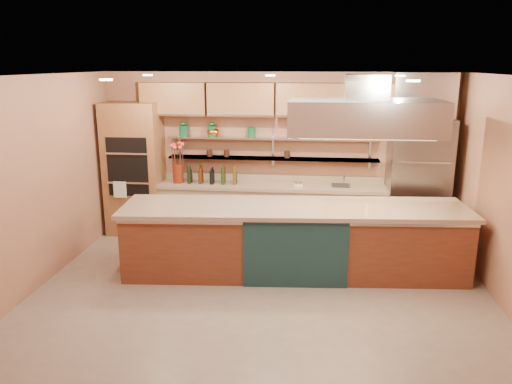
# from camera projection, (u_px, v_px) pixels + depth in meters

# --- Properties ---
(floor) EXTENTS (6.00, 5.00, 0.02)m
(floor) POSITION_uv_depth(u_px,v_px,m) (261.00, 292.00, 6.63)
(floor) COLOR gray
(floor) RESTS_ON ground
(ceiling) EXTENTS (6.00, 5.00, 0.02)m
(ceiling) POSITION_uv_depth(u_px,v_px,m) (262.00, 75.00, 5.92)
(ceiling) COLOR black
(ceiling) RESTS_ON wall_back
(wall_back) EXTENTS (6.00, 0.04, 2.80)m
(wall_back) POSITION_uv_depth(u_px,v_px,m) (276.00, 154.00, 8.68)
(wall_back) COLOR #A66B4E
(wall_back) RESTS_ON floor
(wall_front) EXTENTS (6.00, 0.04, 2.80)m
(wall_front) POSITION_uv_depth(u_px,v_px,m) (230.00, 268.00, 3.87)
(wall_front) COLOR #A66B4E
(wall_front) RESTS_ON floor
(wall_left) EXTENTS (0.04, 5.00, 2.80)m
(wall_left) POSITION_uv_depth(u_px,v_px,m) (36.00, 183.00, 6.59)
(wall_left) COLOR #A66B4E
(wall_left) RESTS_ON floor
(wall_right) EXTENTS (0.04, 5.00, 2.80)m
(wall_right) POSITION_uv_depth(u_px,v_px,m) (511.00, 196.00, 5.95)
(wall_right) COLOR #A66B4E
(wall_right) RESTS_ON floor
(oven_stack) EXTENTS (0.95, 0.64, 2.30)m
(oven_stack) POSITION_uv_depth(u_px,v_px,m) (135.00, 169.00, 8.70)
(oven_stack) COLOR #945B35
(oven_stack) RESTS_ON floor
(refrigerator) EXTENTS (0.95, 0.72, 2.10)m
(refrigerator) POSITION_uv_depth(u_px,v_px,m) (417.00, 182.00, 8.17)
(refrigerator) COLOR gray
(refrigerator) RESTS_ON floor
(back_counter) EXTENTS (3.84, 0.64, 0.93)m
(back_counter) POSITION_uv_depth(u_px,v_px,m) (271.00, 211.00, 8.63)
(back_counter) COLOR tan
(back_counter) RESTS_ON floor
(wall_shelf_lower) EXTENTS (3.60, 0.26, 0.03)m
(wall_shelf_lower) POSITION_uv_depth(u_px,v_px,m) (273.00, 158.00, 8.57)
(wall_shelf_lower) COLOR silver
(wall_shelf_lower) RESTS_ON wall_back
(wall_shelf_upper) EXTENTS (3.60, 0.26, 0.03)m
(wall_shelf_upper) POSITION_uv_depth(u_px,v_px,m) (273.00, 138.00, 8.48)
(wall_shelf_upper) COLOR silver
(wall_shelf_upper) RESTS_ON wall_back
(upper_cabinets) EXTENTS (4.60, 0.36, 0.55)m
(upper_cabinets) POSITION_uv_depth(u_px,v_px,m) (276.00, 100.00, 8.27)
(upper_cabinets) COLOR #945B35
(upper_cabinets) RESTS_ON wall_back
(range_hood) EXTENTS (2.00, 1.00, 0.45)m
(range_hood) POSITION_uv_depth(u_px,v_px,m) (365.00, 117.00, 6.59)
(range_hood) COLOR silver
(range_hood) RESTS_ON ceiling
(ceiling_downlights) EXTENTS (4.00, 2.80, 0.02)m
(ceiling_downlights) POSITION_uv_depth(u_px,v_px,m) (264.00, 77.00, 6.12)
(ceiling_downlights) COLOR #FFE5A5
(ceiling_downlights) RESTS_ON ceiling
(island) EXTENTS (4.82, 1.39, 0.99)m
(island) POSITION_uv_depth(u_px,v_px,m) (294.00, 239.00, 7.13)
(island) COLOR brown
(island) RESTS_ON floor
(flower_vase) EXTENTS (0.20, 0.20, 0.33)m
(flower_vase) POSITION_uv_depth(u_px,v_px,m) (178.00, 174.00, 8.60)
(flower_vase) COLOR maroon
(flower_vase) RESTS_ON back_counter
(oil_bottle_cluster) EXTENTS (0.93, 0.37, 0.29)m
(oil_bottle_cluster) POSITION_uv_depth(u_px,v_px,m) (212.00, 175.00, 8.54)
(oil_bottle_cluster) COLOR black
(oil_bottle_cluster) RESTS_ON back_counter
(kitchen_scale) EXTENTS (0.18, 0.16, 0.08)m
(kitchen_scale) POSITION_uv_depth(u_px,v_px,m) (299.00, 183.00, 8.41)
(kitchen_scale) COLOR silver
(kitchen_scale) RESTS_ON back_counter
(bar_faucet) EXTENTS (0.03, 0.03, 0.20)m
(bar_faucet) POSITION_uv_depth(u_px,v_px,m) (344.00, 180.00, 8.41)
(bar_faucet) COLOR silver
(bar_faucet) RESTS_ON back_counter
(copper_kettle) EXTENTS (0.23, 0.23, 0.14)m
(copper_kettle) POSITION_uv_depth(u_px,v_px,m) (214.00, 132.00, 8.57)
(copper_kettle) COLOR #CC722F
(copper_kettle) RESTS_ON wall_shelf_upper
(green_canister) EXTENTS (0.16, 0.16, 0.16)m
(green_canister) POSITION_uv_depth(u_px,v_px,m) (251.00, 132.00, 8.50)
(green_canister) COLOR #104B25
(green_canister) RESTS_ON wall_shelf_upper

